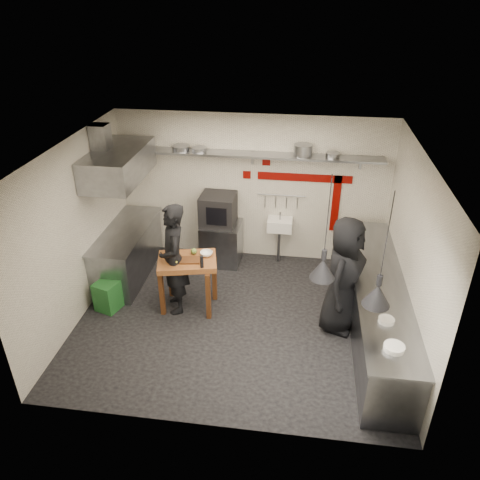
# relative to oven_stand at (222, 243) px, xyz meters

# --- Properties ---
(floor) EXTENTS (5.00, 5.00, 0.00)m
(floor) POSITION_rel_oven_stand_xyz_m (0.54, -1.75, -0.40)
(floor) COLOR black
(floor) RESTS_ON ground
(ceiling) EXTENTS (5.00, 5.00, 0.00)m
(ceiling) POSITION_rel_oven_stand_xyz_m (0.54, -1.75, 2.40)
(ceiling) COLOR beige
(ceiling) RESTS_ON floor
(wall_back) EXTENTS (5.00, 0.04, 2.80)m
(wall_back) POSITION_rel_oven_stand_xyz_m (0.54, 0.35, 1.00)
(wall_back) COLOR silver
(wall_back) RESTS_ON floor
(wall_front) EXTENTS (5.00, 0.04, 2.80)m
(wall_front) POSITION_rel_oven_stand_xyz_m (0.54, -3.85, 1.00)
(wall_front) COLOR silver
(wall_front) RESTS_ON floor
(wall_left) EXTENTS (0.04, 4.20, 2.80)m
(wall_left) POSITION_rel_oven_stand_xyz_m (-1.96, -1.75, 1.00)
(wall_left) COLOR silver
(wall_left) RESTS_ON floor
(wall_right) EXTENTS (0.04, 4.20, 2.80)m
(wall_right) POSITION_rel_oven_stand_xyz_m (3.04, -1.75, 1.00)
(wall_right) COLOR silver
(wall_right) RESTS_ON floor
(red_band_horiz) EXTENTS (1.70, 0.02, 0.14)m
(red_band_horiz) POSITION_rel_oven_stand_xyz_m (1.49, 0.33, 1.28)
(red_band_horiz) COLOR #650602
(red_band_horiz) RESTS_ON wall_back
(red_band_vert) EXTENTS (0.14, 0.02, 1.10)m
(red_band_vert) POSITION_rel_oven_stand_xyz_m (2.09, 0.33, 0.80)
(red_band_vert) COLOR #650602
(red_band_vert) RESTS_ON wall_back
(red_tile_a) EXTENTS (0.14, 0.02, 0.14)m
(red_tile_a) POSITION_rel_oven_stand_xyz_m (0.79, 0.33, 1.55)
(red_tile_a) COLOR #650602
(red_tile_a) RESTS_ON wall_back
(red_tile_b) EXTENTS (0.14, 0.02, 0.14)m
(red_tile_b) POSITION_rel_oven_stand_xyz_m (0.44, 0.33, 1.28)
(red_tile_b) COLOR #650602
(red_tile_b) RESTS_ON wall_back
(back_shelf) EXTENTS (4.60, 0.34, 0.04)m
(back_shelf) POSITION_rel_oven_stand_xyz_m (0.54, 0.17, 1.72)
(back_shelf) COLOR slate
(back_shelf) RESTS_ON wall_back
(shelf_bracket_left) EXTENTS (0.04, 0.06, 0.24)m
(shelf_bracket_left) POSITION_rel_oven_stand_xyz_m (-1.36, 0.32, 1.62)
(shelf_bracket_left) COLOR slate
(shelf_bracket_left) RESTS_ON wall_back
(shelf_bracket_mid) EXTENTS (0.04, 0.06, 0.24)m
(shelf_bracket_mid) POSITION_rel_oven_stand_xyz_m (0.54, 0.32, 1.62)
(shelf_bracket_mid) COLOR slate
(shelf_bracket_mid) RESTS_ON wall_back
(shelf_bracket_right) EXTENTS (0.04, 0.06, 0.24)m
(shelf_bracket_right) POSITION_rel_oven_stand_xyz_m (2.44, 0.32, 1.62)
(shelf_bracket_right) COLOR slate
(shelf_bracket_right) RESTS_ON wall_back
(pan_far_left) EXTENTS (0.34, 0.34, 0.09)m
(pan_far_left) POSITION_rel_oven_stand_xyz_m (-0.73, 0.17, 1.79)
(pan_far_left) COLOR slate
(pan_far_left) RESTS_ON back_shelf
(pan_mid_left) EXTENTS (0.30, 0.30, 0.07)m
(pan_mid_left) POSITION_rel_oven_stand_xyz_m (-0.40, 0.17, 1.78)
(pan_mid_left) COLOR slate
(pan_mid_left) RESTS_ON back_shelf
(stock_pot) EXTENTS (0.42, 0.42, 0.20)m
(stock_pot) POSITION_rel_oven_stand_xyz_m (1.43, 0.17, 1.84)
(stock_pot) COLOR slate
(stock_pot) RESTS_ON back_shelf
(pan_right) EXTENTS (0.29, 0.29, 0.08)m
(pan_right) POSITION_rel_oven_stand_xyz_m (1.94, 0.17, 1.78)
(pan_right) COLOR slate
(pan_right) RESTS_ON back_shelf
(oven_stand) EXTENTS (0.75, 0.69, 0.80)m
(oven_stand) POSITION_rel_oven_stand_xyz_m (0.00, 0.00, 0.00)
(oven_stand) COLOR slate
(oven_stand) RESTS_ON floor
(combi_oven) EXTENTS (0.65, 0.61, 0.58)m
(combi_oven) POSITION_rel_oven_stand_xyz_m (-0.05, 0.02, 0.69)
(combi_oven) COLOR black
(combi_oven) RESTS_ON oven_stand
(oven_door) EXTENTS (0.55, 0.05, 0.46)m
(oven_door) POSITION_rel_oven_stand_xyz_m (-0.04, -0.23, 0.69)
(oven_door) COLOR #650602
(oven_door) RESTS_ON combi_oven
(oven_glass) EXTENTS (0.37, 0.03, 0.34)m
(oven_glass) POSITION_rel_oven_stand_xyz_m (-0.03, -0.28, 0.69)
(oven_glass) COLOR black
(oven_glass) RESTS_ON oven_door
(hand_sink) EXTENTS (0.46, 0.34, 0.22)m
(hand_sink) POSITION_rel_oven_stand_xyz_m (1.09, 0.17, 0.38)
(hand_sink) COLOR silver
(hand_sink) RESTS_ON wall_back
(sink_tap) EXTENTS (0.03, 0.03, 0.14)m
(sink_tap) POSITION_rel_oven_stand_xyz_m (1.09, 0.17, 0.56)
(sink_tap) COLOR slate
(sink_tap) RESTS_ON hand_sink
(sink_drain) EXTENTS (0.06, 0.06, 0.66)m
(sink_drain) POSITION_rel_oven_stand_xyz_m (1.09, 0.13, -0.06)
(sink_drain) COLOR slate
(sink_drain) RESTS_ON floor
(utensil_rail) EXTENTS (0.90, 0.02, 0.02)m
(utensil_rail) POSITION_rel_oven_stand_xyz_m (1.09, 0.31, 0.92)
(utensil_rail) COLOR slate
(utensil_rail) RESTS_ON wall_back
(counter_right) EXTENTS (0.70, 3.80, 0.90)m
(counter_right) POSITION_rel_oven_stand_xyz_m (2.69, -1.75, 0.05)
(counter_right) COLOR slate
(counter_right) RESTS_ON floor
(counter_right_top) EXTENTS (0.76, 3.90, 0.03)m
(counter_right_top) POSITION_rel_oven_stand_xyz_m (2.69, -1.75, 0.52)
(counter_right_top) COLOR slate
(counter_right_top) RESTS_ON counter_right
(plate_stack) EXTENTS (0.30, 0.30, 0.07)m
(plate_stack) POSITION_rel_oven_stand_xyz_m (2.66, -3.23, 0.56)
(plate_stack) COLOR silver
(plate_stack) RESTS_ON counter_right_top
(small_bowl_right) EXTENTS (0.27, 0.27, 0.05)m
(small_bowl_right) POSITION_rel_oven_stand_xyz_m (2.64, -2.70, 0.56)
(small_bowl_right) COLOR silver
(small_bowl_right) RESTS_ON counter_right_top
(counter_left) EXTENTS (0.70, 1.90, 0.90)m
(counter_left) POSITION_rel_oven_stand_xyz_m (-1.61, -0.70, 0.05)
(counter_left) COLOR slate
(counter_left) RESTS_ON floor
(counter_left_top) EXTENTS (0.76, 2.00, 0.03)m
(counter_left_top) POSITION_rel_oven_stand_xyz_m (-1.61, -0.70, 0.52)
(counter_left_top) COLOR slate
(counter_left_top) RESTS_ON counter_left
(extractor_hood) EXTENTS (0.78, 1.60, 0.50)m
(extractor_hood) POSITION_rel_oven_stand_xyz_m (-1.56, -0.70, 1.75)
(extractor_hood) COLOR slate
(extractor_hood) RESTS_ON ceiling
(hood_duct) EXTENTS (0.28, 0.28, 0.50)m
(hood_duct) POSITION_rel_oven_stand_xyz_m (-1.81, -0.70, 2.15)
(hood_duct) COLOR slate
(hood_duct) RESTS_ON ceiling
(green_bin) EXTENTS (0.44, 0.44, 0.50)m
(green_bin) POSITION_rel_oven_stand_xyz_m (-1.60, -1.75, -0.15)
(green_bin) COLOR #1D5922
(green_bin) RESTS_ON floor
(prep_table) EXTENTS (1.04, 0.83, 0.92)m
(prep_table) POSITION_rel_oven_stand_xyz_m (-0.28, -1.51, 0.06)
(prep_table) COLOR brown
(prep_table) RESTS_ON floor
(cutting_board) EXTENTS (0.35, 0.27, 0.02)m
(cutting_board) POSITION_rel_oven_stand_xyz_m (-0.22, -1.56, 0.53)
(cutting_board) COLOR #512B14
(cutting_board) RESTS_ON prep_table
(pepper_mill) EXTENTS (0.06, 0.06, 0.20)m
(pepper_mill) POSITION_rel_oven_stand_xyz_m (0.00, -1.72, 0.62)
(pepper_mill) COLOR black
(pepper_mill) RESTS_ON prep_table
(lemon_a) EXTENTS (0.09, 0.09, 0.08)m
(lemon_a) POSITION_rel_oven_stand_xyz_m (-0.47, -1.65, 0.56)
(lemon_a) COLOR #FFFC3A
(lemon_a) RESTS_ON prep_table
(lemon_b) EXTENTS (0.10, 0.10, 0.08)m
(lemon_b) POSITION_rel_oven_stand_xyz_m (-0.43, -1.67, 0.56)
(lemon_b) COLOR #FFFC3A
(lemon_b) RESTS_ON prep_table
(veg_ball) EXTENTS (0.11, 0.11, 0.10)m
(veg_ball) POSITION_rel_oven_stand_xyz_m (-0.21, -1.34, 0.57)
(veg_ball) COLOR olive
(veg_ball) RESTS_ON prep_table
(steel_tray) EXTENTS (0.22, 0.18, 0.03)m
(steel_tray) POSITION_rel_oven_stand_xyz_m (-0.57, -1.36, 0.54)
(steel_tray) COLOR slate
(steel_tray) RESTS_ON prep_table
(bowl) EXTENTS (0.24, 0.24, 0.06)m
(bowl) POSITION_rel_oven_stand_xyz_m (-0.00, -1.35, 0.55)
(bowl) COLOR silver
(bowl) RESTS_ON prep_table
(heat_lamp_near) EXTENTS (0.45, 0.45, 1.46)m
(heat_lamp_near) POSITION_rel_oven_stand_xyz_m (1.78, -2.41, 1.67)
(heat_lamp_near) COLOR black
(heat_lamp_near) RESTS_ON ceiling
(heat_lamp_far) EXTENTS (0.46, 0.46, 1.52)m
(heat_lamp_far) POSITION_rel_oven_stand_xyz_m (2.44, -2.83, 1.64)
(heat_lamp_far) COLOR black
(heat_lamp_far) RESTS_ON ceiling
(chef_left) EXTENTS (0.66, 0.80, 1.87)m
(chef_left) POSITION_rel_oven_stand_xyz_m (-0.48, -1.57, 0.53)
(chef_left) COLOR black
(chef_left) RESTS_ON floor
(chef_right) EXTENTS (0.91, 1.08, 1.88)m
(chef_right) POSITION_rel_oven_stand_xyz_m (2.15, -1.69, 0.54)
(chef_right) COLOR black
(chef_right) RESTS_ON floor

